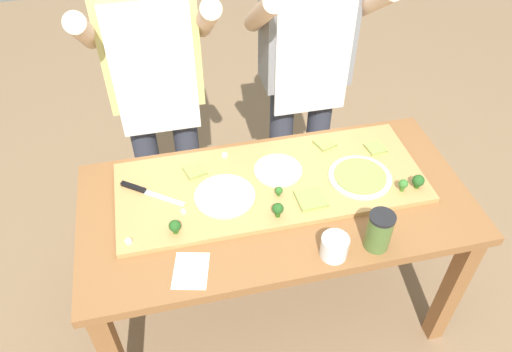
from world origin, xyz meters
name	(u,v)px	position (x,y,z in m)	size (l,w,h in m)	color
ground_plane	(272,304)	(0.00, 0.00, 0.00)	(8.00, 8.00, 0.00)	#896B4C
prep_table	(275,218)	(0.00, 0.00, 0.65)	(1.54, 0.76, 0.76)	brown
cutting_board	(272,183)	(0.00, 0.09, 0.77)	(1.24, 0.49, 0.02)	tan
chefs_knife	(143,191)	(-0.51, 0.14, 0.79)	(0.24, 0.18, 0.02)	#B7BABF
pizza_whole_white_garlic	(278,170)	(0.04, 0.13, 0.79)	(0.20, 0.20, 0.02)	beige
pizza_whole_pesto_green	(360,177)	(0.36, 0.02, 0.79)	(0.26, 0.26, 0.02)	beige
pizza_whole_cheese_artichoke	(225,196)	(-0.20, 0.04, 0.79)	(0.24, 0.24, 0.02)	beige
pizza_slice_far_left	(311,199)	(0.13, -0.05, 0.79)	(0.11, 0.11, 0.01)	#899E4C
pizza_slice_center	(325,143)	(0.29, 0.26, 0.79)	(0.08, 0.08, 0.01)	#899E4C
pizza_slice_near_left	(375,148)	(0.49, 0.18, 0.79)	(0.08, 0.08, 0.01)	#899E4C
pizza_slice_near_right	(195,171)	(-0.29, 0.21, 0.79)	(0.08, 0.08, 0.01)	#899E4C
broccoli_floret_back_right	(279,191)	(0.01, 0.00, 0.81)	(0.03, 0.03, 0.04)	#366618
broccoli_floret_front_mid	(175,226)	(-0.41, -0.10, 0.82)	(0.04, 0.04, 0.06)	#2C5915
broccoli_floret_back_left	(418,181)	(0.56, -0.08, 0.82)	(0.05, 0.05, 0.06)	#2C5915
broccoli_floret_front_left	(278,209)	(-0.02, -0.10, 0.82)	(0.04, 0.04, 0.06)	#2C5915
broccoli_floret_center_right	(403,184)	(0.49, -0.08, 0.82)	(0.04, 0.04, 0.06)	#3F7220
cheese_crumble_a	(183,212)	(-0.37, -0.01, 0.79)	(0.02, 0.02, 0.02)	silver
cheese_crumble_b	(129,242)	(-0.57, -0.11, 0.79)	(0.02, 0.02, 0.02)	white
cheese_crumble_c	(225,155)	(-0.16, 0.27, 0.79)	(0.02, 0.02, 0.02)	white
flour_cup	(334,248)	(0.13, -0.31, 0.80)	(0.10, 0.10, 0.09)	white
sauce_jar	(379,231)	(0.29, -0.30, 0.84)	(0.09, 0.09, 0.16)	#517033
recipe_note	(191,271)	(-0.37, -0.26, 0.76)	(0.12, 0.15, 0.00)	white
cook_left	(155,80)	(-0.40, 0.60, 1.00)	(0.54, 0.39, 1.67)	#333847
cook_right	(306,61)	(0.29, 0.60, 1.00)	(0.54, 0.39, 1.67)	#333847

